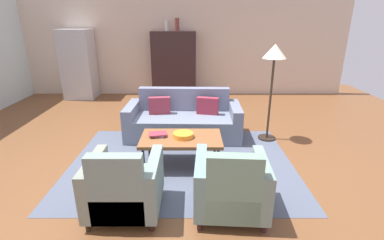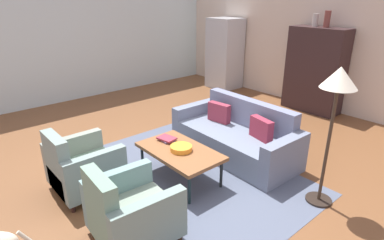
# 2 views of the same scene
# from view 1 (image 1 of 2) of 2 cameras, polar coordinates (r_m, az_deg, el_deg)

# --- Properties ---
(ground_plane) EXTENTS (10.93, 10.93, 0.00)m
(ground_plane) POSITION_cam_1_polar(r_m,az_deg,el_deg) (4.51, -2.85, -8.28)
(ground_plane) COLOR brown
(wall_back) EXTENTS (9.11, 0.12, 2.80)m
(wall_back) POSITION_cam_1_polar(r_m,az_deg,el_deg) (8.28, -1.73, 14.82)
(wall_back) COLOR beige
(wall_back) RESTS_ON ground
(area_rug) EXTENTS (3.40, 2.60, 0.01)m
(area_rug) POSITION_cam_1_polar(r_m,az_deg,el_deg) (4.46, -2.34, -8.55)
(area_rug) COLOR #4F586A
(area_rug) RESTS_ON ground
(couch) EXTENTS (2.12, 0.95, 0.86)m
(couch) POSITION_cam_1_polar(r_m,az_deg,el_deg) (5.38, -1.95, -0.11)
(couch) COLOR slate
(couch) RESTS_ON ground
(coffee_table) EXTENTS (1.20, 0.70, 0.46)m
(coffee_table) POSITION_cam_1_polar(r_m,az_deg,el_deg) (4.24, -2.44, -3.95)
(coffee_table) COLOR black
(coffee_table) RESTS_ON ground
(armchair_left) EXTENTS (0.80, 0.80, 0.88)m
(armchair_left) POSITION_cam_1_polar(r_m,az_deg,el_deg) (3.33, -13.82, -13.17)
(armchair_left) COLOR #312917
(armchair_left) RESTS_ON ground
(armchair_right) EXTENTS (0.85, 0.85, 0.88)m
(armchair_right) POSITION_cam_1_polar(r_m,az_deg,el_deg) (3.27, 7.61, -13.38)
(armchair_right) COLOR #2D2714
(armchair_right) RESTS_ON ground
(fruit_bowl) EXTENTS (0.30, 0.30, 0.07)m
(fruit_bowl) POSITION_cam_1_polar(r_m,az_deg,el_deg) (4.21, -2.02, -3.04)
(fruit_bowl) COLOR orange
(fruit_bowl) RESTS_ON coffee_table
(book_stack) EXTENTS (0.28, 0.23, 0.05)m
(book_stack) POSITION_cam_1_polar(r_m,az_deg,el_deg) (4.27, -7.14, -2.93)
(book_stack) COLOR #5A486E
(book_stack) RESTS_ON coffee_table
(cabinet) EXTENTS (1.20, 0.51, 1.80)m
(cabinet) POSITION_cam_1_polar(r_m,az_deg,el_deg) (8.01, -3.91, 11.01)
(cabinet) COLOR #301E1E
(cabinet) RESTS_ON ground
(vase_tall) EXTENTS (0.12, 0.12, 0.26)m
(vase_tall) POSITION_cam_1_polar(r_m,az_deg,el_deg) (7.93, -5.23, 18.36)
(vase_tall) COLOR #AB9F97
(vase_tall) RESTS_ON cabinet
(vase_round) EXTENTS (0.12, 0.12, 0.33)m
(vase_round) POSITION_cam_1_polar(r_m,az_deg,el_deg) (7.91, -3.33, 18.65)
(vase_round) COLOR brown
(vase_round) RESTS_ON cabinet
(refrigerator) EXTENTS (0.80, 0.73, 1.85)m
(refrigerator) POSITION_cam_1_polar(r_m,az_deg,el_deg) (8.48, -22.07, 10.29)
(refrigerator) COLOR #B7BABF
(refrigerator) RESTS_ON ground
(floor_lamp) EXTENTS (0.40, 0.40, 1.72)m
(floor_lamp) POSITION_cam_1_polar(r_m,az_deg,el_deg) (5.11, 15.90, 11.45)
(floor_lamp) COLOR black
(floor_lamp) RESTS_ON ground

